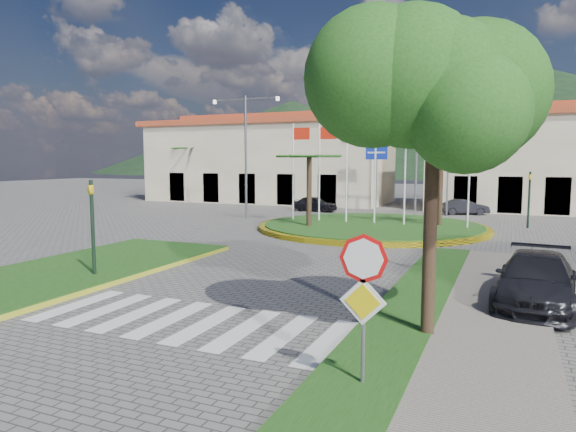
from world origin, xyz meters
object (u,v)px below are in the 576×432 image
at_px(deciduous_tree, 434,93).
at_px(car_side_right, 536,280).
at_px(car_dark_a, 315,204).
at_px(roundabout_island, 372,226).
at_px(stop_sign, 363,287).
at_px(car_dark_b, 465,207).
at_px(white_van, 264,196).

distance_m(deciduous_tree, car_side_right, 6.28).
bearing_deg(car_dark_a, roundabout_island, -137.46).
relative_size(stop_sign, car_dark_b, 0.81).
bearing_deg(white_van, roundabout_island, -132.76).
relative_size(deciduous_tree, car_dark_a, 2.01).
relative_size(car_dark_a, car_side_right, 0.72).
height_order(deciduous_tree, car_dark_a, deciduous_tree).
relative_size(roundabout_island, car_side_right, 2.70).
height_order(stop_sign, car_dark_b, stop_sign).
xyz_separation_m(deciduous_tree, car_dark_b, (-1.42, 27.34, -4.63)).
xyz_separation_m(white_van, car_side_right, (21.72, -28.03, 0.11)).
relative_size(stop_sign, car_side_right, 0.56).
bearing_deg(stop_sign, white_van, 118.47).
xyz_separation_m(stop_sign, car_dark_b, (-0.82, 30.38, -1.25)).
xyz_separation_m(white_van, car_dark_a, (7.48, -6.47, 0.01)).
relative_size(stop_sign, car_dark_a, 0.78).
xyz_separation_m(white_van, car_dark_b, (18.08, -4.47, -0.03)).
height_order(deciduous_tree, car_side_right, deciduous_tree).
bearing_deg(car_side_right, white_van, 132.43).
xyz_separation_m(deciduous_tree, white_van, (-19.50, 31.81, -4.61)).
relative_size(roundabout_island, stop_sign, 4.79).
xyz_separation_m(deciduous_tree, car_side_right, (2.22, 3.79, -4.49)).
bearing_deg(deciduous_tree, roundabout_island, 107.91).
xyz_separation_m(car_dark_a, car_side_right, (14.24, -21.56, 0.11)).
relative_size(white_van, car_dark_a, 1.21).
bearing_deg(stop_sign, car_side_right, 67.53).
relative_size(stop_sign, white_van, 0.65).
height_order(stop_sign, white_van, stop_sign).
distance_m(roundabout_island, car_side_right, 15.31).
height_order(white_van, car_dark_b, white_van).
bearing_deg(car_dark_a, car_dark_b, -74.84).
bearing_deg(car_dark_a, car_side_right, -142.04).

